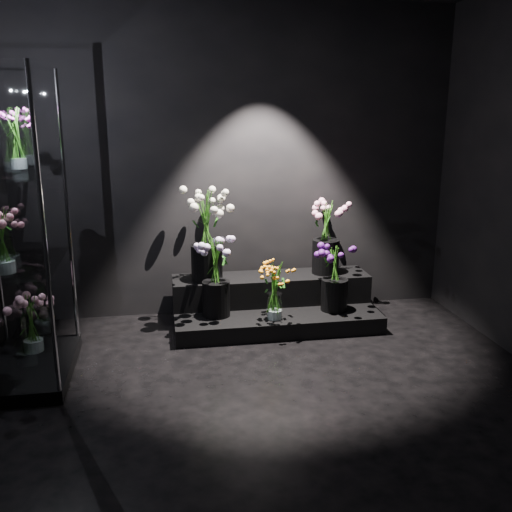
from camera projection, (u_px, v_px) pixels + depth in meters
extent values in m
plane|color=black|center=(281.00, 416.00, 3.62)|extent=(4.00, 4.00, 0.00)
plane|color=black|center=(237.00, 163.00, 5.16)|extent=(4.00, 0.00, 4.00)
plane|color=black|center=(464.00, 329.00, 1.35)|extent=(4.00, 0.00, 4.00)
cube|color=black|center=(275.00, 316.00, 5.12)|extent=(1.80, 0.80, 0.15)
cube|color=black|center=(271.00, 288.00, 5.26)|extent=(1.80, 0.40, 0.25)
cube|color=black|center=(31.00, 369.00, 4.16)|extent=(0.59, 0.99, 0.10)
cube|color=white|center=(20.00, 265.00, 3.96)|extent=(0.53, 0.93, 0.01)
cube|color=white|center=(9.00, 172.00, 3.79)|extent=(0.53, 0.93, 0.01)
cylinder|color=white|center=(275.00, 306.00, 4.82)|extent=(0.13, 0.13, 0.23)
cylinder|color=black|center=(216.00, 299.00, 4.90)|extent=(0.24, 0.24, 0.31)
cylinder|color=black|center=(334.00, 295.00, 5.03)|extent=(0.23, 0.23, 0.28)
cylinder|color=black|center=(207.00, 263.00, 5.06)|extent=(0.28, 0.28, 0.32)
cylinder|color=black|center=(326.00, 256.00, 5.27)|extent=(0.25, 0.25, 0.32)
cylinder|color=white|center=(5.00, 256.00, 3.71)|extent=(0.13, 0.13, 0.24)
cylinder|color=white|center=(18.00, 154.00, 3.91)|extent=(0.12, 0.12, 0.21)
cylinder|color=white|center=(33.00, 335.00, 4.31)|extent=(0.15, 0.15, 0.26)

